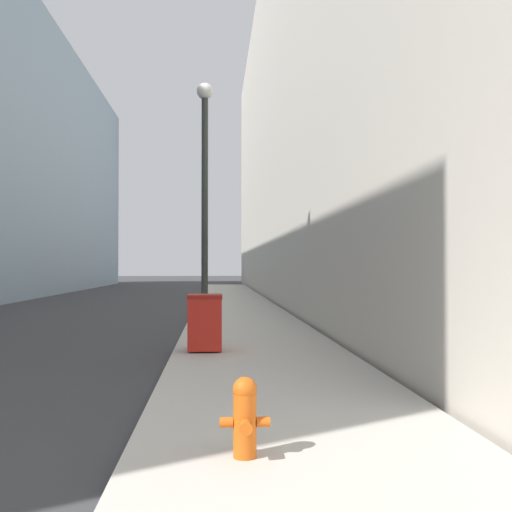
{
  "coord_description": "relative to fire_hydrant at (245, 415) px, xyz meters",
  "views": [
    {
      "loc": [
        4.95,
        -3.68,
        1.84
      ],
      "look_at": [
        6.52,
        18.27,
        2.22
      ],
      "focal_mm": 40.0,
      "sensor_mm": 36.0,
      "label": 1
    }
  ],
  "objects": [
    {
      "name": "sidewalk_right",
      "position": [
        0.65,
        16.62,
        -0.44
      ],
      "size": [
        3.48,
        60.0,
        0.15
      ],
      "color": "#B7B2A8",
      "rests_on": "ground"
    },
    {
      "name": "trash_bin",
      "position": [
        -0.47,
        6.35,
        0.21
      ],
      "size": [
        0.68,
        0.71,
        1.12
      ],
      "color": "red",
      "rests_on": "sidewalk_right"
    },
    {
      "name": "fire_hydrant",
      "position": [
        0.0,
        0.0,
        0.0
      ],
      "size": [
        0.45,
        0.33,
        0.71
      ],
      "color": "#D15614",
      "rests_on": "sidewalk_right"
    },
    {
      "name": "lamppost",
      "position": [
        -0.54,
        9.92,
        3.32
      ],
      "size": [
        0.43,
        0.43,
        6.51
      ],
      "color": "#2D332D",
      "rests_on": "sidewalk_right"
    },
    {
      "name": "building_right_stone",
      "position": [
        8.49,
        24.62,
        9.36
      ],
      "size": [
        12.0,
        60.0,
        19.75
      ],
      "color": "beige",
      "rests_on": "ground"
    }
  ]
}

